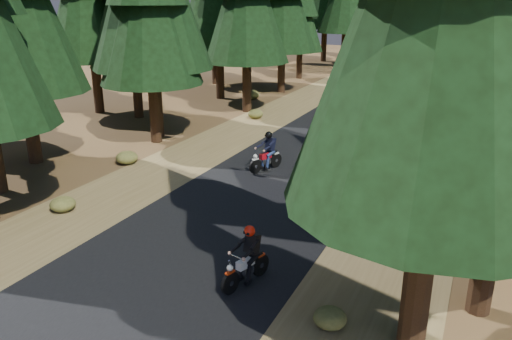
{
  "coord_description": "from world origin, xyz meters",
  "views": [
    {
      "loc": [
        6.33,
        -12.09,
        6.23
      ],
      "look_at": [
        0.0,
        1.5,
        1.1
      ],
      "focal_mm": 35.0,
      "sensor_mm": 36.0,
      "label": 1
    }
  ],
  "objects": [
    {
      "name": "rider_follow",
      "position": [
        -0.99,
        4.52,
        0.51
      ],
      "size": [
        1.1,
        1.76,
        1.51
      ],
      "rotation": [
        0.0,
        0.0,
        2.76
      ],
      "color": "#9E0A14",
      "rests_on": "road"
    },
    {
      "name": "rider_lead",
      "position": [
        1.88,
        -3.08,
        0.48
      ],
      "size": [
        0.89,
        1.67,
        1.43
      ],
      "rotation": [
        0.0,
        0.0,
        2.87
      ],
      "color": "silver",
      "rests_on": "road"
    },
    {
      "name": "log_far",
      "position": [
        7.07,
        4.82,
        0.12
      ],
      "size": [
        3.41,
        2.05,
        0.24
      ],
      "primitive_type": "cylinder",
      "rotation": [
        0.0,
        1.57,
        -0.51
      ],
      "color": "#4C4233",
      "rests_on": "ground"
    },
    {
      "name": "log_near",
      "position": [
        6.82,
        11.39,
        0.16
      ],
      "size": [
        4.69,
        1.53,
        0.32
      ],
      "primitive_type": "cylinder",
      "rotation": [
        0.0,
        1.57,
        0.26
      ],
      "color": "#4C4233",
      "rests_on": "ground"
    },
    {
      "name": "shoulder_l",
      "position": [
        -4.6,
        5.0,
        0.0
      ],
      "size": [
        3.2,
        100.0,
        0.01
      ],
      "primitive_type": "cube",
      "color": "brown",
      "rests_on": "ground"
    },
    {
      "name": "ground",
      "position": [
        0.0,
        0.0,
        0.0
      ],
      "size": [
        120.0,
        120.0,
        0.0
      ],
      "primitive_type": "plane",
      "color": "#432D18",
      "rests_on": "ground"
    },
    {
      "name": "understory_shrubs",
      "position": [
        1.55,
        8.29,
        0.27
      ],
      "size": [
        16.36,
        30.03,
        0.62
      ],
      "color": "#474C1E",
      "rests_on": "ground"
    },
    {
      "name": "shoulder_r",
      "position": [
        4.6,
        5.0,
        0.0
      ],
      "size": [
        3.2,
        100.0,
        0.01
      ],
      "primitive_type": "cube",
      "color": "brown",
      "rests_on": "ground"
    },
    {
      "name": "road",
      "position": [
        0.0,
        5.0,
        0.01
      ],
      "size": [
        6.0,
        100.0,
        0.01
      ],
      "primitive_type": "cube",
      "color": "black",
      "rests_on": "ground"
    }
  ]
}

